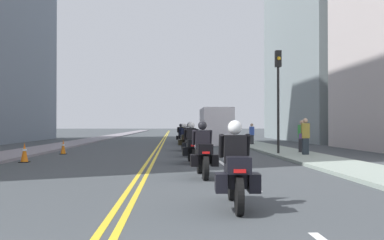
{
  "coord_description": "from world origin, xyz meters",
  "views": [
    {
      "loc": [
        0.89,
        -2.63,
        1.49
      ],
      "look_at": [
        1.92,
        19.76,
        1.76
      ],
      "focal_mm": 39.91,
      "sensor_mm": 36.0,
      "label": 1
    }
  ],
  "objects": [
    {
      "name": "ground_plane",
      "position": [
        0.0,
        48.0,
        0.0
      ],
      "size": [
        264.0,
        264.0,
        0.0
      ],
      "primitive_type": "plane",
      "color": "#3D4246"
    },
    {
      "name": "sidewalk_left",
      "position": [
        -6.91,
        48.0,
        0.06
      ],
      "size": [
        2.47,
        144.0,
        0.12
      ],
      "primitive_type": "cube",
      "color": "gray",
      "rests_on": "ground"
    },
    {
      "name": "sidewalk_right",
      "position": [
        6.91,
        48.0,
        0.06
      ],
      "size": [
        2.47,
        144.0,
        0.12
      ],
      "primitive_type": "cube",
      "color": "#8D9C91",
      "rests_on": "ground"
    },
    {
      "name": "centreline_yellow_inner",
      "position": [
        -0.12,
        48.0,
        0.0
      ],
      "size": [
        0.12,
        132.0,
        0.01
      ],
      "primitive_type": "cube",
      "color": "yellow",
      "rests_on": "ground"
    },
    {
      "name": "centreline_yellow_outer",
      "position": [
        0.12,
        48.0,
        0.0
      ],
      "size": [
        0.12,
        132.0,
        0.01
      ],
      "primitive_type": "cube",
      "color": "yellow",
      "rests_on": "ground"
    },
    {
      "name": "lane_dashes_white",
      "position": [
        2.84,
        29.0,
        0.0
      ],
      "size": [
        0.14,
        56.4,
        0.01
      ],
      "color": "silver",
      "rests_on": "ground"
    },
    {
      "name": "building_right_1",
      "position": [
        16.7,
        38.69,
        11.93
      ],
      "size": [
        9.46,
        19.31,
        23.86
      ],
      "color": "gray",
      "rests_on": "ground"
    },
    {
      "name": "motorcycle_0",
      "position": [
        2.02,
        4.98,
        0.66
      ],
      "size": [
        0.78,
        2.14,
        1.58
      ],
      "rotation": [
        0.0,
        0.0,
        -0.05
      ],
      "color": "black",
      "rests_on": "ground"
    },
    {
      "name": "motorcycle_1",
      "position": [
        1.76,
        9.54,
        0.65
      ],
      "size": [
        0.77,
        2.32,
        1.61
      ],
      "rotation": [
        0.0,
        0.0,
        0.03
      ],
      "color": "black",
      "rests_on": "ground"
    },
    {
      "name": "motorcycle_2",
      "position": [
        1.65,
        14.05,
        0.66
      ],
      "size": [
        0.78,
        2.09,
        1.62
      ],
      "rotation": [
        0.0,
        0.0,
        0.05
      ],
      "color": "black",
      "rests_on": "ground"
    },
    {
      "name": "motorcycle_3",
      "position": [
        1.74,
        17.88,
        0.66
      ],
      "size": [
        0.76,
        2.22,
        1.64
      ],
      "rotation": [
        0.0,
        0.0,
        -0.01
      ],
      "color": "black",
      "rests_on": "ground"
    },
    {
      "name": "motorcycle_4",
      "position": [
        1.58,
        22.3,
        0.64
      ],
      "size": [
        0.78,
        2.23,
        1.6
      ],
      "rotation": [
        0.0,
        0.0,
        0.06
      ],
      "color": "black",
      "rests_on": "ground"
    },
    {
      "name": "motorcycle_5",
      "position": [
        1.93,
        27.43,
        0.66
      ],
      "size": [
        0.78,
        2.12,
        1.58
      ],
      "rotation": [
        0.0,
        0.0,
        0.05
      ],
      "color": "black",
      "rests_on": "ground"
    },
    {
      "name": "motorcycle_6",
      "position": [
        1.57,
        31.83,
        0.65
      ],
      "size": [
        0.76,
        2.15,
        1.61
      ],
      "rotation": [
        0.0,
        0.0,
        0.0
      ],
      "color": "black",
      "rests_on": "ground"
    },
    {
      "name": "motorcycle_7",
      "position": [
        1.83,
        36.17,
        0.66
      ],
      "size": [
        0.77,
        2.1,
        1.61
      ],
      "rotation": [
        0.0,
        0.0,
        0.02
      ],
      "color": "black",
      "rests_on": "ground"
    },
    {
      "name": "traffic_cone_0",
      "position": [
        -5.02,
        14.71,
        0.39
      ],
      "size": [
        0.37,
        0.37,
        0.79
      ],
      "color": "black",
      "rests_on": "ground"
    },
    {
      "name": "traffic_cone_1",
      "position": [
        -4.71,
        19.51,
        0.37
      ],
      "size": [
        0.32,
        0.32,
        0.75
      ],
      "color": "black",
      "rests_on": "ground"
    },
    {
      "name": "traffic_light_near",
      "position": [
        6.07,
        17.98,
        3.52
      ],
      "size": [
        0.28,
        0.38,
        5.15
      ],
      "color": "black",
      "rests_on": "ground"
    },
    {
      "name": "pedestrian_0",
      "position": [
        7.08,
        16.96,
        0.94
      ],
      "size": [
        0.49,
        0.24,
        1.81
      ],
      "rotation": [
        0.0,
        0.0,
        3.1
      ],
      "color": "#222B33",
      "rests_on": "ground"
    },
    {
      "name": "pedestrian_1",
      "position": [
        7.47,
        18.72,
        0.9
      ],
      "size": [
        0.44,
        0.46,
        1.74
      ],
      "rotation": [
        0.0,
        0.0,
        5.45
      ],
      "color": "#27282C",
      "rests_on": "ground"
    },
    {
      "name": "pedestrian_2",
      "position": [
        6.65,
        28.03,
        0.83
      ],
      "size": [
        0.39,
        0.27,
        1.62
      ],
      "rotation": [
        0.0,
        0.0,
        6.13
      ],
      "color": "#2B2E33",
      "rests_on": "ground"
    },
    {
      "name": "parked_truck",
      "position": [
        4.27,
        30.92,
        1.27
      ],
      "size": [
        2.2,
        6.5,
        2.8
      ],
      "color": "silver",
      "rests_on": "ground"
    }
  ]
}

